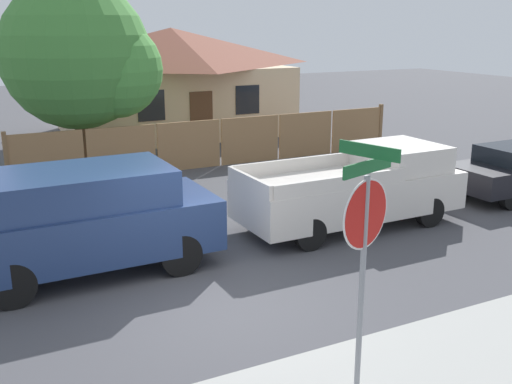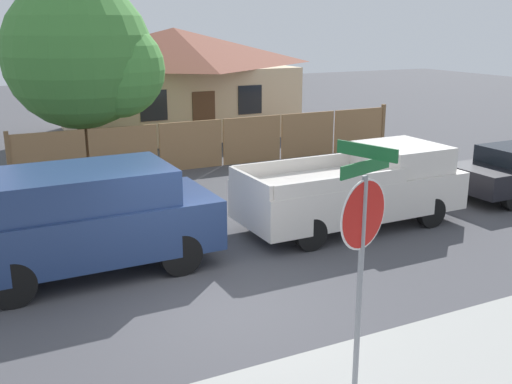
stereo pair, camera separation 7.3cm
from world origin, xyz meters
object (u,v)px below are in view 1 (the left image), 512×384
at_px(house, 172,79).
at_px(stop_sign, 365,232).
at_px(red_suv, 85,217).
at_px(oak_tree, 84,58).
at_px(orange_pickup, 357,188).

distance_m(house, stop_sign, 19.34).
distance_m(red_suv, stop_sign, 5.87).
bearing_deg(red_suv, oak_tree, 77.00).
relative_size(red_suv, stop_sign, 1.48).
distance_m(house, red_suv, 14.98).
bearing_deg(stop_sign, orange_pickup, 36.27).
xyz_separation_m(oak_tree, red_suv, (-1.80, -8.20, -2.38)).
bearing_deg(oak_tree, house, 49.13).
distance_m(oak_tree, orange_pickup, 9.57).
height_order(oak_tree, stop_sign, oak_tree).
bearing_deg(orange_pickup, oak_tree, 116.59).
xyz_separation_m(red_suv, stop_sign, (2.13, -5.37, 1.08)).
distance_m(red_suv, orange_pickup, 6.01).
relative_size(house, oak_tree, 1.60).
xyz_separation_m(house, stop_sign, (-4.26, -18.87, -0.08)).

